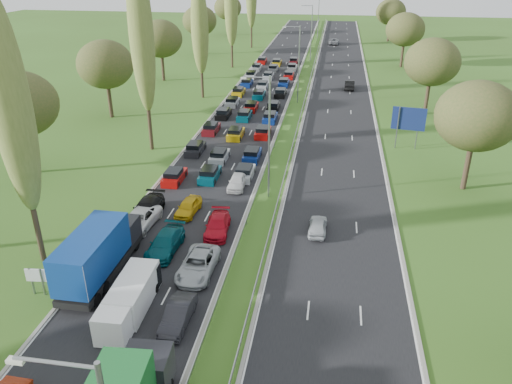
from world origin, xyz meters
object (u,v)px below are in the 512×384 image
at_px(white_van_rear, 124,307).
at_px(info_sign, 37,278).
at_px(direction_sign, 409,121).
at_px(near_car_2, 139,220).
at_px(white_van_front, 135,291).
at_px(blue_lorry, 99,252).
at_px(near_car_3, 147,209).

relative_size(white_van_rear, info_sign, 2.43).
relative_size(white_van_rear, direction_sign, 0.98).
bearing_deg(near_car_2, white_van_rear, -69.00).
bearing_deg(info_sign, white_van_front, 0.18).
bearing_deg(near_car_2, info_sign, -104.62).
xyz_separation_m(info_sign, direction_sign, (28.80, 34.27, 2.20)).
xyz_separation_m(blue_lorry, direction_sign, (25.37, 31.51, 1.47)).
height_order(near_car_3, white_van_front, white_van_front).
height_order(white_van_front, info_sign, white_van_front).
relative_size(white_van_front, info_sign, 2.55).
height_order(white_van_front, white_van_rear, white_van_front).
xyz_separation_m(near_car_2, white_van_rear, (3.58, -11.94, 0.29)).
bearing_deg(white_van_front, near_car_2, 108.46).
height_order(near_car_2, info_sign, info_sign).
bearing_deg(direction_sign, white_van_rear, -121.11).
bearing_deg(direction_sign, near_car_3, -139.05).
bearing_deg(white_van_rear, white_van_front, 85.90).
relative_size(near_car_3, direction_sign, 1.03).
bearing_deg(info_sign, white_van_rear, -13.63).
relative_size(white_van_front, white_van_rear, 1.05).
relative_size(white_van_front, direction_sign, 1.03).
bearing_deg(info_sign, direction_sign, 49.96).
xyz_separation_m(white_van_front, info_sign, (-7.16, -0.02, 0.27)).
relative_size(blue_lorry, direction_sign, 1.86).
bearing_deg(near_car_2, white_van_front, -65.97).
bearing_deg(white_van_rear, near_car_2, 105.08).
bearing_deg(near_car_3, direction_sign, 41.20).
distance_m(near_car_2, direction_sign, 35.02).
height_order(near_car_2, white_van_rear, white_van_rear).
bearing_deg(white_van_front, direction_sign, 56.45).
bearing_deg(white_van_rear, info_sign, 164.76).
xyz_separation_m(near_car_2, white_van_front, (3.66, -10.19, 0.34)).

